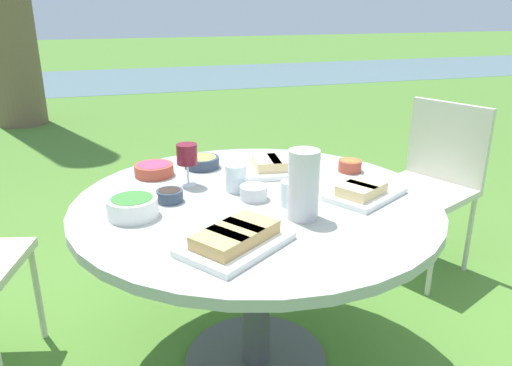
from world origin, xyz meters
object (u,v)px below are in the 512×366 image
chair_near_left (432,174)px  wine_glass (187,156)px  water_pitcher (303,185)px  dining_table (256,226)px

chair_near_left → wine_glass: chair_near_left is taller
chair_near_left → water_pitcher: bearing=-145.2°
water_pitcher → wine_glass: water_pitcher is taller
dining_table → water_pitcher: bearing=-64.6°
dining_table → chair_near_left: bearing=24.3°
chair_near_left → dining_table: bearing=-155.7°
water_pitcher → dining_table: bearing=115.4°
dining_table → water_pitcher: (0.10, -0.20, 0.23)m
dining_table → chair_near_left: chair_near_left is taller
dining_table → water_pitcher: size_ratio=5.67×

